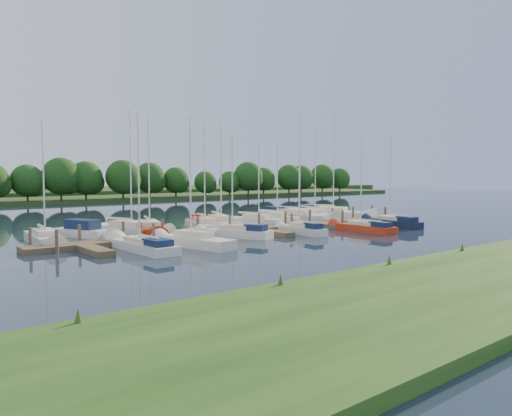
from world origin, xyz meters
TOP-DOWN VIEW (x-y plane):
  - ground at (0.00, 0.00)m, footprint 260.00×260.00m
  - dock at (0.00, 7.31)m, footprint 40.00×6.00m
  - mooring_pilings at (0.00, 8.43)m, footprint 38.24×2.84m
  - far_shore at (0.00, 75.00)m, footprint 180.00×30.00m
  - distant_hill at (0.00, 100.00)m, footprint 220.00×40.00m
  - treeline at (0.29, 62.04)m, footprint 144.51×9.72m
  - sailboat_n_0 at (-17.22, 12.23)m, footprint 2.39×7.73m
  - motorboat at (-13.40, 14.21)m, footprint 3.73×6.18m
  - sailboat_n_2 at (-9.52, 13.75)m, footprint 4.51×8.95m
  - sailboat_n_3 at (-8.17, 12.63)m, footprint 4.13×8.55m
  - sailboat_n_4 at (-2.61, 12.33)m, footprint 4.19×8.42m
  - sailboat_n_5 at (-0.37, 12.78)m, footprint 3.88×8.46m
  - sailboat_n_6 at (4.59, 13.15)m, footprint 3.69×7.26m
  - sailboat_n_7 at (8.14, 14.21)m, footprint 3.01×7.45m
  - sailboat_n_8 at (11.19, 14.15)m, footprint 3.49×10.56m
  - sailboat_n_9 at (14.24, 14.23)m, footprint 3.33×8.69m
  - sailboat_n_10 at (17.25, 14.46)m, footprint 5.78×10.46m
  - sailboat_s_0 at (-12.99, 4.17)m, footprint 2.04×7.95m
  - sailboat_s_1 at (-9.17, 3.59)m, footprint 2.96×7.74m
  - sailboat_s_2 at (-3.54, 5.83)m, footprint 3.99×6.67m
  - sailboat_s_3 at (2.42, 4.08)m, footprint 1.90×6.07m
  - sailboat_s_4 at (8.16, 1.80)m, footprint 1.79×7.08m
  - sailboat_s_5 at (14.06, 2.91)m, footprint 3.06×7.62m

SIDE VIEW (x-z plane):
  - ground at x=0.00m, z-range 0.00..0.00m
  - dock at x=0.00m, z-range 0.00..0.40m
  - sailboat_n_7 at x=8.14m, z-range -4.46..5.01m
  - sailboat_n_6 at x=4.59m, z-range -4.41..4.95m
  - sailboat_n_0 at x=-17.22m, z-range -4.65..5.21m
  - sailboat_n_2 at x=-9.52m, z-range -5.43..5.99m
  - sailboat_n_9 at x=14.24m, z-range -5.22..5.78m
  - sailboat_n_3 at x=-8.17m, z-range -5.20..5.76m
  - sailboat_s_1 at x=-9.17m, z-range -4.69..5.25m
  - sailboat_n_5 at x=-0.37m, z-range -5.16..5.73m
  - far_shore at x=0.00m, z-range 0.00..0.60m
  - sailboat_s_0 at x=-12.99m, z-range -4.70..5.31m
  - sailboat_s_4 at x=8.16m, z-range -4.21..4.83m
  - sailboat_s_3 at x=2.42m, z-range -3.61..4.25m
  - sailboat_s_5 at x=14.06m, z-range -4.51..5.15m
  - sailboat_s_2 at x=-3.54m, z-range -4.11..4.76m
  - sailboat_n_4 at x=-2.61m, z-range -5.08..5.75m
  - sailboat_n_10 at x=17.25m, z-range -6.36..7.04m
  - sailboat_n_8 at x=11.19m, z-range -6.28..6.96m
  - motorboat at x=-13.40m, z-range -0.55..1.30m
  - mooring_pilings at x=0.00m, z-range -0.40..1.60m
  - distant_hill at x=0.00m, z-range 0.00..1.40m
  - treeline at x=0.29m, z-range -0.07..8.24m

